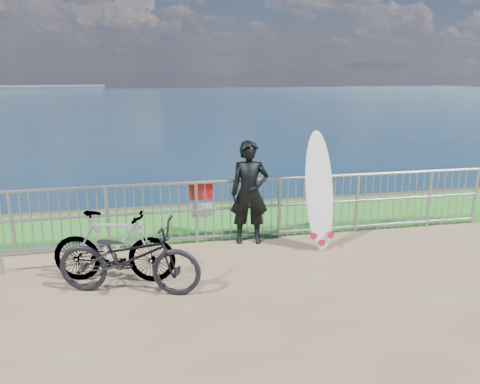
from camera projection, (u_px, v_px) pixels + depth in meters
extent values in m
plane|color=#23731F|center=(216.00, 221.00, 9.42)|extent=(120.00, 120.00, 0.00)
cube|color=brown|center=(210.00, 304.00, 11.21)|extent=(120.00, 0.30, 5.00)
plane|color=#183148|center=(151.00, 108.00, 93.34)|extent=(260.00, 260.00, 0.00)
cylinder|color=#96989E|center=(225.00, 181.00, 8.10)|extent=(10.00, 0.06, 0.06)
cylinder|color=#96989E|center=(225.00, 208.00, 8.23)|extent=(10.00, 0.05, 0.05)
cylinder|color=#96989E|center=(225.00, 235.00, 8.36)|extent=(10.00, 0.05, 0.05)
cylinder|color=#96989E|center=(12.00, 224.00, 7.57)|extent=(0.06, 0.06, 1.10)
cylinder|color=#96989E|center=(108.00, 218.00, 7.86)|extent=(0.06, 0.06, 1.10)
cylinder|color=#96989E|center=(197.00, 213.00, 8.15)|extent=(0.06, 0.06, 1.10)
cylinder|color=#96989E|center=(279.00, 208.00, 8.43)|extent=(0.06, 0.06, 1.10)
cylinder|color=#96989E|center=(357.00, 203.00, 8.72)|extent=(0.06, 0.06, 1.10)
cylinder|color=#96989E|center=(429.00, 199.00, 9.01)|extent=(0.06, 0.06, 1.10)
cylinder|color=#96989E|center=(475.00, 196.00, 9.20)|extent=(0.06, 0.06, 1.10)
cube|color=red|center=(201.00, 191.00, 8.13)|extent=(0.42, 0.02, 0.30)
cube|color=white|center=(201.00, 192.00, 8.12)|extent=(0.38, 0.01, 0.08)
cube|color=white|center=(202.00, 210.00, 8.21)|extent=(0.36, 0.02, 0.26)
imported|color=black|center=(250.00, 193.00, 8.09)|extent=(0.72, 0.54, 1.81)
ellipsoid|color=white|center=(319.00, 191.00, 7.85)|extent=(0.59, 0.54, 2.01)
cone|color=#BF1439|center=(312.00, 234.00, 7.90)|extent=(0.12, 0.22, 0.12)
cone|color=#BF1439|center=(329.00, 233.00, 7.96)|extent=(0.12, 0.22, 0.12)
cone|color=#BF1439|center=(320.00, 241.00, 7.96)|extent=(0.12, 0.22, 0.12)
imported|color=black|center=(129.00, 257.00, 6.34)|extent=(2.09, 1.23, 1.04)
imported|color=black|center=(114.00, 247.00, 6.68)|extent=(1.84, 0.91, 1.07)
cylinder|color=#96989E|center=(52.00, 251.00, 7.09)|extent=(1.65, 0.05, 0.05)
cylinder|color=#96989E|center=(2.00, 264.00, 6.99)|extent=(0.04, 0.04, 0.32)
cylinder|color=#96989E|center=(102.00, 257.00, 7.27)|extent=(0.04, 0.04, 0.32)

